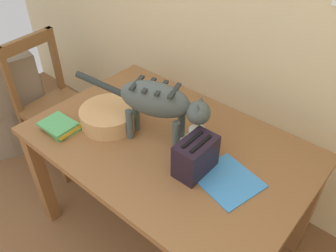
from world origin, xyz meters
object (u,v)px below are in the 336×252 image
saucer_bowl (196,146)px  wicker_basket (109,116)px  book_stack (60,126)px  cat (159,103)px  coffee_mug (198,137)px  magazine (228,180)px  toaster (196,156)px  wicker_armchair (4,111)px  wooden_chair_near (55,106)px  dining_table (168,154)px

saucer_bowl → wicker_basket: 0.49m
saucer_bowl → book_stack: (-0.63, -0.34, 0.01)m
cat → coffee_mug: (0.18, 0.06, -0.15)m
magazine → toaster: bearing=-151.0°
toaster → wicker_armchair: (-1.80, -0.09, -0.56)m
cat → wicker_armchair: cat is taller
saucer_bowl → book_stack: size_ratio=0.96×
cat → wooden_chair_near: cat is taller
toaster → wooden_chair_near: (-1.30, 0.09, -0.37)m
dining_table → coffee_mug: 0.22m
coffee_mug → book_stack: 0.72m
wicker_basket → toaster: (0.55, 0.02, 0.04)m
saucer_bowl → book_stack: bearing=-151.6°
cat → wooden_chair_near: bearing=-110.7°
wicker_armchair → coffee_mug: bearing=-71.8°
coffee_mug → saucer_bowl: bearing=180.0°
toaster → wicker_armchair: bearing=-177.2°
dining_table → book_stack: size_ratio=7.50×
magazine → dining_table: bearing=-170.9°
dining_table → magazine: (0.37, -0.03, 0.09)m
book_stack → wicker_basket: size_ratio=0.61×
book_stack → saucer_bowl: bearing=28.4°
book_stack → wooden_chair_near: size_ratio=0.20×
wooden_chair_near → saucer_bowl: bearing=87.1°
magazine → coffee_mug: bearing=174.9°
coffee_mug → wicker_basket: bearing=-164.0°
coffee_mug → wicker_basket: (-0.47, -0.14, -0.03)m
cat → book_stack: (-0.45, -0.28, -0.20)m
saucer_bowl → wooden_chair_near: (-1.22, -0.03, -0.30)m
magazine → wicker_basket: 0.71m
book_stack → wooden_chair_near: wooden_chair_near is taller
dining_table → coffee_mug: (0.14, 0.05, 0.17)m
toaster → wicker_armchair: toaster is taller
toaster → dining_table: bearing=162.4°
wicker_basket → wooden_chair_near: 0.82m
saucer_bowl → book_stack: book_stack is taller
saucer_bowl → cat: bearing=-160.9°
cat → wicker_basket: bearing=-94.8°
book_stack → wicker_basket: wicker_basket is taller
wooden_chair_near → coffee_mug: bearing=87.1°
dining_table → wicker_armchair: (-1.58, -0.16, -0.39)m
coffee_mug → wooden_chair_near: bearing=-178.5°
dining_table → cat: cat is taller
wicker_basket → toaster: bearing=1.9°
saucer_bowl → toaster: toaster is taller
wicker_basket → magazine: bearing=4.9°
wicker_armchair → magazine: bearing=-74.9°
coffee_mug → magazine: size_ratio=0.48×
cat → wooden_chair_near: 1.16m
saucer_bowl → wicker_armchair: bearing=-173.2°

